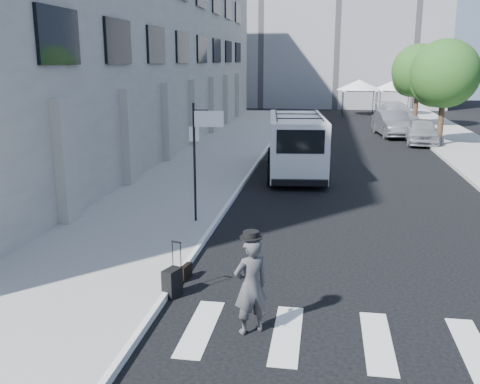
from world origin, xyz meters
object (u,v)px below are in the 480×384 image
(cargo_van, at_px, (296,144))
(parked_car_b, at_px, (392,124))
(parked_car_c, at_px, (396,115))
(suitcase, at_px, (172,282))
(briefcase, at_px, (186,272))
(parked_car_a, at_px, (422,131))
(businessman, at_px, (251,286))

(cargo_van, bearing_deg, parked_car_b, 61.11)
(cargo_van, height_order, parked_car_c, cargo_van)
(suitcase, bearing_deg, parked_car_c, 95.15)
(suitcase, bearing_deg, cargo_van, 101.67)
(briefcase, xyz_separation_m, parked_car_c, (8.24, 31.14, 0.68))
(parked_car_b, bearing_deg, parked_car_a, -74.85)
(suitcase, xyz_separation_m, parked_car_b, (7.36, 26.06, 0.50))
(businessman, xyz_separation_m, parked_car_b, (5.52, 27.33, -0.09))
(suitcase, xyz_separation_m, cargo_van, (1.82, 12.97, 1.00))
(parked_car_c, bearing_deg, cargo_van, -116.08)
(briefcase, relative_size, suitcase, 0.38)
(parked_car_c, bearing_deg, briefcase, -112.17)
(briefcase, height_order, parked_car_b, parked_car_b)
(briefcase, bearing_deg, businessman, -39.97)
(cargo_van, bearing_deg, briefcase, -104.31)
(cargo_van, xyz_separation_m, parked_car_c, (6.47, 19.08, -0.46))
(parked_car_a, bearing_deg, suitcase, -106.95)
(briefcase, bearing_deg, parked_car_a, 79.18)
(businessman, bearing_deg, briefcase, -85.27)
(briefcase, distance_m, cargo_van, 12.24)
(parked_car_b, distance_m, parked_car_c, 6.06)
(briefcase, height_order, parked_car_a, parked_car_a)
(parked_car_a, distance_m, parked_car_c, 9.17)
(briefcase, height_order, suitcase, suitcase)
(briefcase, bearing_deg, suitcase, -82.52)
(businessman, xyz_separation_m, briefcase, (-1.79, 2.18, -0.73))
(briefcase, xyz_separation_m, cargo_van, (1.77, 12.06, 1.14))
(businessman, bearing_deg, parked_car_b, -136.05)
(cargo_van, bearing_deg, parked_car_a, 49.28)
(parked_car_b, bearing_deg, briefcase, -113.95)
(suitcase, relative_size, parked_car_a, 0.26)
(parked_car_b, height_order, parked_car_c, parked_car_c)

